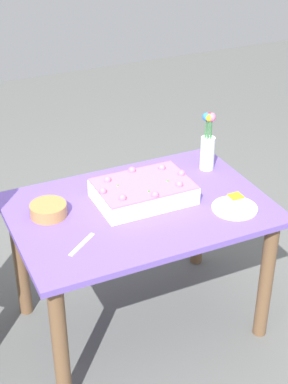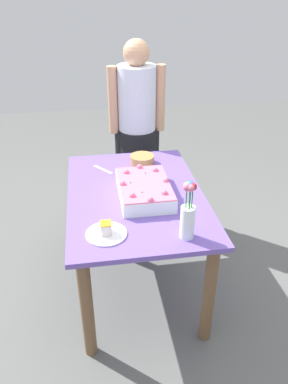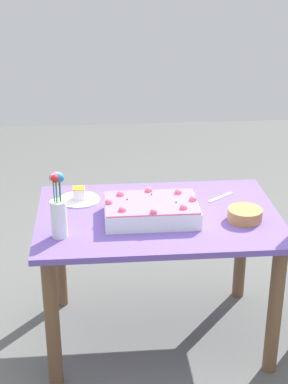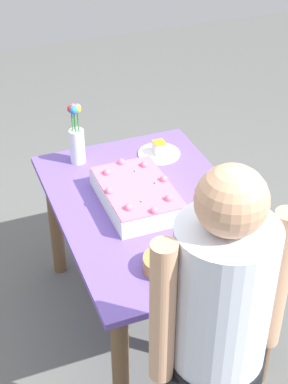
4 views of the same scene
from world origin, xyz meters
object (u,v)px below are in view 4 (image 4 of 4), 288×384
object	(u,v)px
sheet_cake	(137,194)
flower_vase	(77,138)
serving_plate_with_slice	(159,151)
cake_knife	(222,243)
person_standing	(217,340)
fruit_bowl	(165,263)

from	to	relation	value
sheet_cake	flower_vase	bearing A→B (deg)	18.83
serving_plate_with_slice	flower_vase	size ratio (longest dim) A/B	0.68
serving_plate_with_slice	cake_knife	world-z (taller)	serving_plate_with_slice
person_standing	serving_plate_with_slice	bearing A→B (deg)	-14.84
cake_knife	flower_vase	size ratio (longest dim) A/B	0.57
serving_plate_with_slice	fruit_bowl	world-z (taller)	serving_plate_with_slice
serving_plate_with_slice	cake_knife	distance (m)	0.75
sheet_cake	cake_knife	size ratio (longest dim) A/B	2.51
sheet_cake	fruit_bowl	size ratio (longest dim) A/B	2.67
cake_knife	serving_plate_with_slice	bearing A→B (deg)	-40.35
serving_plate_with_slice	person_standing	distance (m)	1.35
cake_knife	fruit_bowl	world-z (taller)	fruit_bowl
serving_plate_with_slice	flower_vase	xyz separation A→B (m)	(0.08, 0.40, 0.12)
cake_knife	fruit_bowl	xyz separation A→B (m)	(-0.06, 0.28, 0.03)
cake_knife	person_standing	world-z (taller)	person_standing
flower_vase	fruit_bowl	bearing A→B (deg)	-174.03
flower_vase	sheet_cake	bearing A→B (deg)	-161.17
sheet_cake	person_standing	bearing A→B (deg)	174.62
cake_knife	person_standing	size ratio (longest dim) A/B	0.12
serving_plate_with_slice	sheet_cake	bearing A→B (deg)	144.26
sheet_cake	serving_plate_with_slice	size ratio (longest dim) A/B	2.10
person_standing	cake_knife	bearing A→B (deg)	-29.79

